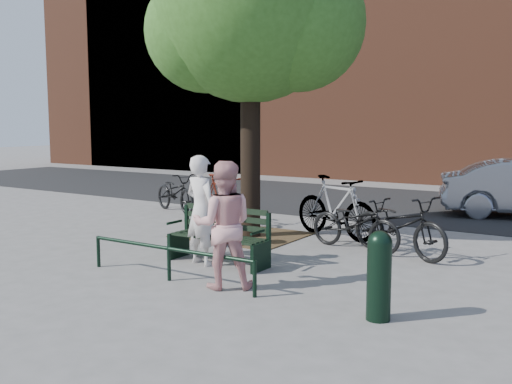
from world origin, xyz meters
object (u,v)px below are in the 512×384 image
Objects in this scene: person_left at (201,210)px; bollard at (379,272)px; park_bench at (220,234)px; person_right at (223,225)px; litter_bin at (225,225)px; bicycle_c at (355,223)px.

bollard is at bearing 175.57° from person_left.
person_right is at bearing -52.04° from park_bench.
person_left reaches higher than bollard.
litter_bin is 2.42m from bicycle_c.
person_right is at bearing 177.59° from bollard.
person_right reaches higher than bicycle_c.
bollard is 3.76m from bicycle_c.
person_right is at bearing 152.46° from person_left.
person_right is 1.68× the size of bollard.
park_bench is 2.59m from bicycle_c.
park_bench is at bearing -121.21° from person_left.
person_left reaches higher than litter_bin.
person_right reaches higher than park_bench.
person_right is 2.34m from bollard.
bollard reaches higher than bicycle_c.
bicycle_c is at bearing -135.47° from person_right.
person_right is 3.33m from bicycle_c.
person_left is at bearing 163.71° from bollard.
person_right is at bearing -179.12° from bicycle_c.
person_left is at bearing -74.29° from person_right.
bollard is at bearing -30.99° from litter_bin.
litter_bin is 0.42× the size of bicycle_c.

